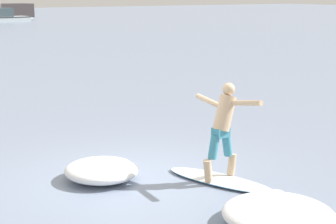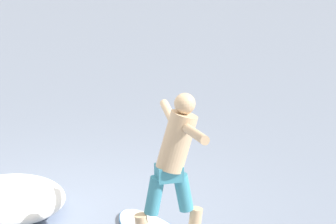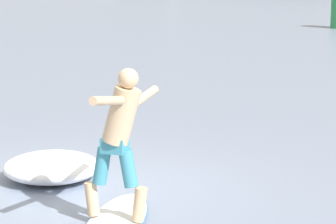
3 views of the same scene
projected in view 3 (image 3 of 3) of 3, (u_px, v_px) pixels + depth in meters
The scene contains 4 objects.
ground_plane at pixel (77, 189), 9.85m from camera, with size 200.00×200.00×0.00m, color gray.
surfboard at pixel (115, 223), 8.45m from camera, with size 1.27×2.27×0.21m.
surfer at pixel (120, 132), 8.28m from camera, with size 0.74×1.54×1.62m.
wave_foam_at_tail at pixel (52, 167), 10.23m from camera, with size 1.73×1.75×0.35m.
Camera 3 is at (5.33, -7.95, 2.75)m, focal length 85.00 mm.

